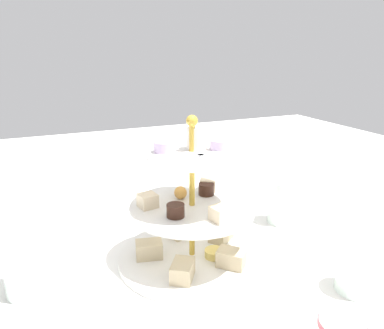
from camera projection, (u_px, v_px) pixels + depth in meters
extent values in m
plane|color=white|center=(192.00, 259.00, 0.70)|extent=(2.40, 2.40, 0.00)
cylinder|color=white|center=(192.00, 256.00, 0.70)|extent=(0.27, 0.27, 0.01)
cylinder|color=white|center=(192.00, 207.00, 0.67)|extent=(0.22, 0.22, 0.01)
cylinder|color=white|center=(192.00, 154.00, 0.64)|extent=(0.17, 0.17, 0.01)
cylinder|color=gold|center=(192.00, 194.00, 0.66)|extent=(0.01, 0.01, 0.26)
sphere|color=gold|center=(192.00, 121.00, 0.62)|extent=(0.02, 0.02, 0.02)
cube|color=#CCB78E|center=(183.00, 271.00, 0.62)|extent=(0.06, 0.06, 0.03)
cube|color=#CCB78E|center=(231.00, 258.00, 0.65)|extent=(0.06, 0.06, 0.03)
cube|color=#CCB78E|center=(221.00, 233.00, 0.74)|extent=(0.06, 0.06, 0.03)
cube|color=#CCB78E|center=(176.00, 229.00, 0.76)|extent=(0.05, 0.06, 0.03)
cube|color=#CCB78E|center=(149.00, 249.00, 0.68)|extent=(0.05, 0.04, 0.03)
cylinder|color=#E5C660|center=(214.00, 253.00, 0.68)|extent=(0.04, 0.04, 0.01)
cylinder|color=#381E14|center=(176.00, 211.00, 0.62)|extent=(0.03, 0.03, 0.02)
cylinder|color=#381E14|center=(206.00, 189.00, 0.71)|extent=(0.03, 0.03, 0.02)
cube|color=beige|center=(208.00, 184.00, 0.73)|extent=(0.04, 0.04, 0.02)
cube|color=beige|center=(148.00, 201.00, 0.65)|extent=(0.03, 0.03, 0.02)
cube|color=beige|center=(221.00, 214.00, 0.60)|extent=(0.04, 0.04, 0.02)
sphere|color=gold|center=(181.00, 193.00, 0.69)|extent=(0.02, 0.02, 0.02)
cylinder|color=silver|center=(164.00, 147.00, 0.63)|extent=(0.03, 0.03, 0.02)
cylinder|color=silver|center=(220.00, 145.00, 0.64)|extent=(0.03, 0.03, 0.02)
cylinder|color=white|center=(197.00, 138.00, 0.64)|extent=(0.04, 0.04, 0.04)
cube|color=silver|center=(176.00, 157.00, 0.60)|extent=(0.09, 0.03, 0.00)
cube|color=silver|center=(220.00, 152.00, 0.63)|extent=(0.09, 0.03, 0.00)
cylinder|color=silver|center=(24.00, 259.00, 0.59)|extent=(0.07, 0.07, 0.12)
cylinder|color=silver|center=(357.00, 272.00, 0.60)|extent=(0.06, 0.06, 0.07)
cylinder|color=#D14C56|center=(342.00, 324.00, 0.47)|extent=(0.06, 0.06, 0.01)
cube|color=silver|center=(128.00, 199.00, 0.97)|extent=(0.17, 0.02, 0.00)
cylinder|color=silver|center=(282.00, 202.00, 0.83)|extent=(0.06, 0.06, 0.10)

